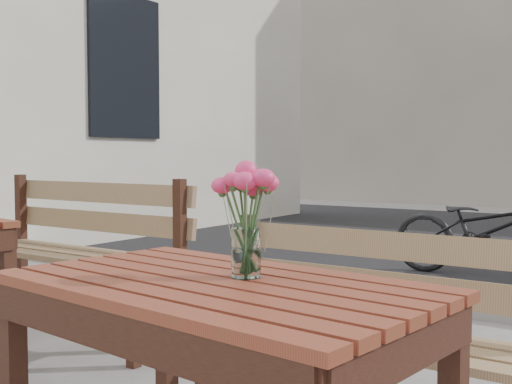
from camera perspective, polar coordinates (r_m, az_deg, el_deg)
main_table at (r=1.80m, az=-3.50°, el=-11.63°), size 1.27×0.84×0.74m
main_bench at (r=2.44m, az=10.45°, el=-10.22°), size 1.36×0.43×0.84m
main_vase at (r=1.78m, az=-0.89°, el=-1.16°), size 0.18×0.18×0.32m
second_bench at (r=4.01m, az=-15.24°, el=-3.84°), size 1.58×0.50×0.97m
bicycle at (r=6.02m, az=19.64°, el=-3.17°), size 1.63×0.61×0.85m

